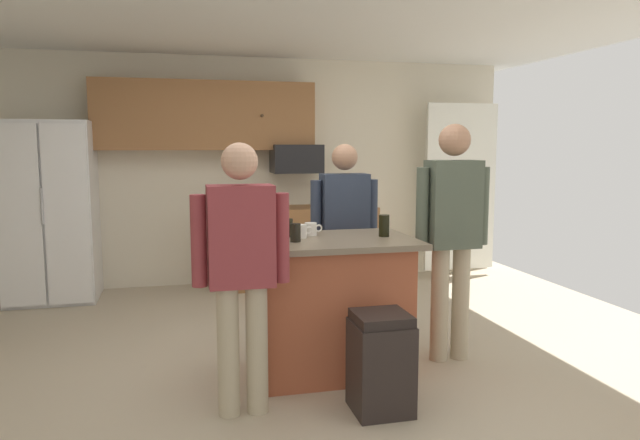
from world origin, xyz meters
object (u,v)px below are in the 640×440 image
glass_dark_ale (295,233)px  mug_blue_stoneware (311,229)px  refrigerator (51,212)px  tumbler_amber (265,229)px  person_host_foreground (344,228)px  glass_short_whisky (288,228)px  microwave_over_range (296,159)px  glass_pilsner (384,226)px  person_guest_by_door (241,262)px  trash_bin (381,363)px  person_guest_left (452,225)px  mug_ceramic_white (301,231)px  kitchen_island (330,305)px

glass_dark_ale → mug_blue_stoneware: bearing=56.1°
refrigerator → tumbler_amber: refrigerator is taller
person_host_foreground → tumbler_amber: person_host_foreground is taller
refrigerator → glass_short_whisky: (2.02, -2.42, 0.10)m
microwave_over_range → mug_blue_stoneware: size_ratio=4.30×
microwave_over_range → glass_pilsner: microwave_over_range is taller
person_guest_by_door → microwave_over_range: bearing=35.1°
glass_short_whisky → person_host_foreground: bearing=44.2°
glass_pilsner → glass_dark_ale: size_ratio=1.27×
glass_dark_ale → trash_bin: 1.02m
microwave_over_range → glass_short_whisky: 2.64m
glass_dark_ale → microwave_over_range: bearing=78.4°
refrigerator → glass_pilsner: refrigerator is taller
person_guest_by_door → person_guest_left: person_guest_left is taller
person_host_foreground → person_guest_left: (0.62, -0.70, 0.10)m
person_guest_left → glass_pilsner: person_guest_left is taller
glass_short_whisky → tumbler_amber: glass_short_whisky is taller
person_guest_left → trash_bin: size_ratio=2.88×
glass_dark_ale → mug_ceramic_white: glass_dark_ale is taller
person_guest_left → tumbler_amber: bearing=-7.6°
person_host_foreground → mug_blue_stoneware: person_host_foreground is taller
person_guest_left → trash_bin: person_guest_left is taller
refrigerator → kitchen_island: bearing=-48.3°
refrigerator → glass_dark_ale: (2.03, -2.65, 0.09)m
kitchen_island → tumbler_amber: (-0.43, 0.17, 0.53)m
glass_short_whisky → mug_ceramic_white: (0.08, -0.09, -0.02)m
glass_dark_ale → mug_blue_stoneware: glass_dark_ale is taller
glass_dark_ale → kitchen_island: bearing=16.7°
trash_bin → glass_short_whisky: bearing=115.4°
kitchen_island → trash_bin: kitchen_island is taller
glass_short_whisky → refrigerator: bearing=129.9°
person_host_foreground → glass_pilsner: person_host_foreground is taller
glass_dark_ale → trash_bin: bearing=-57.2°
trash_bin → mug_ceramic_white: bearing=113.3°
person_guest_left → glass_dark_ale: bearing=3.5°
glass_dark_ale → person_guest_by_door: bearing=-132.7°
mug_blue_stoneware → person_guest_by_door: bearing=-129.8°
refrigerator → trash_bin: bearing=-53.4°
glass_dark_ale → tumbler_amber: bearing=123.8°
kitchen_island → tumbler_amber: tumbler_amber is taller
glass_short_whisky → mug_ceramic_white: 0.12m
glass_pilsner → mug_ceramic_white: (-0.59, 0.06, -0.03)m
mug_ceramic_white → person_host_foreground: bearing=52.5°
glass_dark_ale → glass_short_whisky: bearing=91.8°
person_guest_by_door → person_host_foreground: bearing=13.7°
glass_short_whisky → mug_blue_stoneware: 0.17m
trash_bin → glass_pilsner: bearing=69.3°
person_guest_left → glass_pilsner: size_ratio=11.27×
microwave_over_range → glass_dark_ale: 2.86m
kitchen_island → person_host_foreground: person_host_foreground is taller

